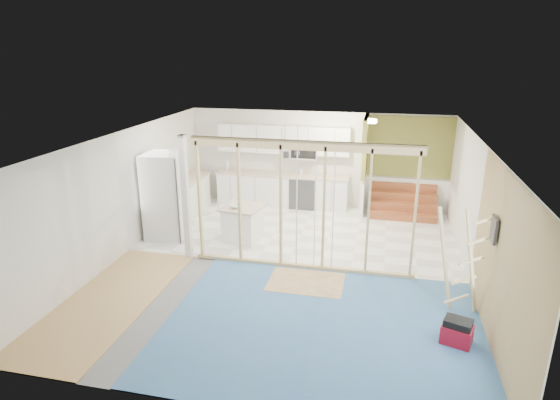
% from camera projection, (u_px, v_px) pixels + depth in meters
% --- Properties ---
extents(room, '(7.01, 8.01, 2.61)m').
position_uv_depth(room, '(287.00, 206.00, 9.05)').
color(room, slate).
rests_on(room, ground).
extents(floor_overlays, '(7.00, 8.00, 0.03)m').
position_uv_depth(floor_overlays, '(291.00, 265.00, 9.49)').
color(floor_overlays, white).
rests_on(floor_overlays, room).
extents(stud_frame, '(4.66, 0.14, 2.60)m').
position_uv_depth(stud_frame, '(276.00, 191.00, 9.00)').
color(stud_frame, '#D5C082').
rests_on(stud_frame, room).
extents(base_cabinets, '(4.45, 2.24, 0.93)m').
position_uv_depth(base_cabinets, '(254.00, 191.00, 12.75)').
color(base_cabinets, white).
rests_on(base_cabinets, room).
extents(upper_cabinets, '(3.60, 0.41, 0.85)m').
position_uv_depth(upper_cabinets, '(285.00, 141.00, 12.59)').
color(upper_cabinets, white).
rests_on(upper_cabinets, room).
extents(green_partition, '(2.25, 1.51, 2.60)m').
position_uv_depth(green_partition, '(393.00, 180.00, 12.12)').
color(green_partition, olive).
rests_on(green_partition, room).
extents(pot_rack, '(0.52, 0.52, 0.72)m').
position_uv_depth(pot_rack, '(291.00, 150.00, 10.64)').
color(pot_rack, black).
rests_on(pot_rack, room).
extents(sheathing_panel, '(0.02, 4.00, 2.60)m').
position_uv_depth(sheathing_panel, '(503.00, 269.00, 6.47)').
color(sheathing_panel, tan).
rests_on(sheathing_panel, room).
extents(electrical_panel, '(0.04, 0.30, 0.40)m').
position_uv_depth(electrical_panel, '(494.00, 229.00, 6.93)').
color(electrical_panel, '#3B3C41').
rests_on(electrical_panel, room).
extents(ceiling_light, '(0.32, 0.32, 0.08)m').
position_uv_depth(ceiling_light, '(370.00, 121.00, 11.15)').
color(ceiling_light, '#FFEABF').
rests_on(ceiling_light, room).
extents(fridge, '(0.99, 0.96, 1.99)m').
position_uv_depth(fridge, '(165.00, 196.00, 10.63)').
color(fridge, silver).
rests_on(fridge, room).
extents(island, '(0.95, 0.95, 0.82)m').
position_uv_depth(island, '(243.00, 224.00, 10.60)').
color(island, white).
rests_on(island, room).
extents(bowl, '(0.28, 0.28, 0.07)m').
position_uv_depth(bowl, '(236.00, 206.00, 10.38)').
color(bowl, silver).
rests_on(bowl, island).
extents(soap_bottle_a, '(0.14, 0.14, 0.32)m').
position_uv_depth(soap_bottle_a, '(227.00, 164.00, 13.09)').
color(soap_bottle_a, silver).
rests_on(soap_bottle_a, base_cabinets).
extents(soap_bottle_b, '(0.11, 0.11, 0.19)m').
position_uv_depth(soap_bottle_b, '(301.00, 170.00, 12.72)').
color(soap_bottle_b, silver).
rests_on(soap_bottle_b, base_cabinets).
extents(toolbox, '(0.51, 0.44, 0.41)m').
position_uv_depth(toolbox, '(457.00, 332.00, 6.94)').
color(toolbox, maroon).
rests_on(toolbox, room).
extents(ladder, '(0.97, 0.22, 1.85)m').
position_uv_depth(ladder, '(461.00, 261.00, 7.52)').
color(ladder, '#DAC585').
rests_on(ladder, room).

